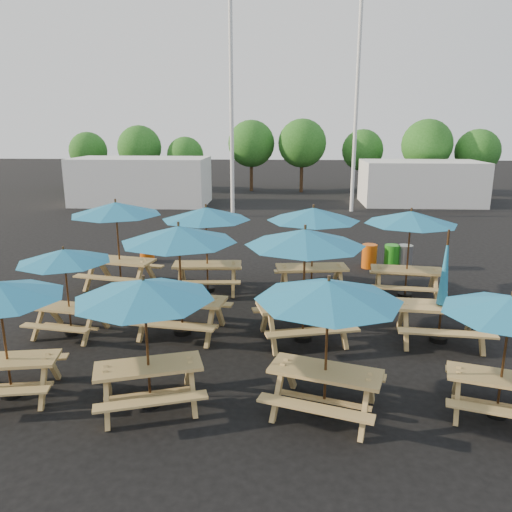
# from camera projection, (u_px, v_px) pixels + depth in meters

# --- Properties ---
(ground) EXTENTS (120.00, 120.00, 0.00)m
(ground) POSITION_uv_depth(u_px,v_px,m) (252.00, 312.00, 12.90)
(ground) COLOR black
(ground) RESTS_ON ground
(picnic_unit_1) EXTENTS (2.37, 2.37, 2.04)m
(picnic_unit_1) POSITION_uv_depth(u_px,v_px,m) (64.00, 260.00, 11.05)
(picnic_unit_1) COLOR tan
(picnic_unit_1) RESTS_ON ground
(picnic_unit_2) EXTENTS (3.09, 3.09, 2.57)m
(picnic_unit_2) POSITION_uv_depth(u_px,v_px,m) (116.00, 212.00, 14.28)
(picnic_unit_2) COLOR tan
(picnic_unit_2) RESTS_ON ground
(picnic_unit_3) EXTENTS (2.90, 2.90, 2.28)m
(picnic_unit_3) POSITION_uv_depth(u_px,v_px,m) (144.00, 295.00, 8.08)
(picnic_unit_3) COLOR tan
(picnic_unit_3) RESTS_ON ground
(picnic_unit_4) EXTENTS (2.93, 2.93, 2.56)m
(picnic_unit_4) POSITION_uv_depth(u_px,v_px,m) (179.00, 239.00, 10.98)
(picnic_unit_4) COLOR tan
(picnic_unit_4) RESTS_ON ground
(picnic_unit_5) EXTENTS (2.68, 2.68, 2.48)m
(picnic_unit_5) POSITION_uv_depth(u_px,v_px,m) (206.00, 217.00, 13.97)
(picnic_unit_5) COLOR tan
(picnic_unit_5) RESTS_ON ground
(picnic_unit_6) EXTENTS (2.96, 2.96, 2.33)m
(picnic_unit_6) POSITION_uv_depth(u_px,v_px,m) (328.00, 297.00, 7.86)
(picnic_unit_6) COLOR tan
(picnic_unit_6) RESTS_ON ground
(picnic_unit_7) EXTENTS (3.16, 3.16, 2.56)m
(picnic_unit_7) POSITION_uv_depth(u_px,v_px,m) (305.00, 243.00, 10.64)
(picnic_unit_7) COLOR tan
(picnic_unit_7) RESTS_ON ground
(picnic_unit_8) EXTENTS (2.85, 2.85, 2.52)m
(picnic_unit_8) POSITION_uv_depth(u_px,v_px,m) (313.00, 218.00, 13.63)
(picnic_unit_8) COLOR tan
(picnic_unit_8) RESTS_ON ground
(picnic_unit_9) EXTENTS (2.66, 2.66, 2.11)m
(picnic_unit_9) POSITION_uv_depth(u_px,v_px,m) (511.00, 311.00, 7.81)
(picnic_unit_9) COLOR tan
(picnic_unit_9) RESTS_ON ground
(picnic_unit_10) EXTENTS (2.14, 1.91, 2.54)m
(picnic_unit_10) POSITION_uv_depth(u_px,v_px,m) (442.00, 297.00, 10.88)
(picnic_unit_10) COLOR tan
(picnic_unit_10) RESTS_ON ground
(picnic_unit_11) EXTENTS (2.78, 2.78, 2.46)m
(picnic_unit_11) POSITION_uv_depth(u_px,v_px,m) (411.00, 221.00, 13.45)
(picnic_unit_11) COLOR tan
(picnic_unit_11) RESTS_ON ground
(waste_bin_0) EXTENTS (0.50, 0.50, 0.80)m
(waste_bin_0) POSITION_uv_depth(u_px,v_px,m) (147.00, 251.00, 17.56)
(waste_bin_0) COLOR #CB500B
(waste_bin_0) RESTS_ON ground
(waste_bin_1) EXTENTS (0.50, 0.50, 0.80)m
(waste_bin_1) POSITION_uv_depth(u_px,v_px,m) (369.00, 256.00, 16.81)
(waste_bin_1) COLOR #CB500B
(waste_bin_1) RESTS_ON ground
(waste_bin_2) EXTENTS (0.50, 0.50, 0.80)m
(waste_bin_2) POSITION_uv_depth(u_px,v_px,m) (392.00, 257.00, 16.75)
(waste_bin_2) COLOR #208818
(waste_bin_2) RESTS_ON ground
(waste_bin_3) EXTENTS (0.50, 0.50, 0.80)m
(waste_bin_3) POSITION_uv_depth(u_px,v_px,m) (405.00, 257.00, 16.71)
(waste_bin_3) COLOR gray
(waste_bin_3) RESTS_ON ground
(mast_0) EXTENTS (0.20, 0.20, 12.00)m
(mast_0) POSITION_uv_depth(u_px,v_px,m) (231.00, 98.00, 25.02)
(mast_0) COLOR silver
(mast_0) RESTS_ON ground
(mast_1) EXTENTS (0.20, 0.20, 12.00)m
(mast_1) POSITION_uv_depth(u_px,v_px,m) (357.00, 100.00, 26.56)
(mast_1) COLOR silver
(mast_1) RESTS_ON ground
(event_tent_0) EXTENTS (8.00, 4.00, 2.80)m
(event_tent_0) POSITION_uv_depth(u_px,v_px,m) (142.00, 181.00, 30.39)
(event_tent_0) COLOR silver
(event_tent_0) RESTS_ON ground
(event_tent_1) EXTENTS (7.00, 4.00, 2.60)m
(event_tent_1) POSITION_uv_depth(u_px,v_px,m) (421.00, 183.00, 30.39)
(event_tent_1) COLOR silver
(event_tent_1) RESTS_ON ground
(tree_0) EXTENTS (2.80, 2.80, 4.24)m
(tree_0) POSITION_uv_depth(u_px,v_px,m) (88.00, 151.00, 37.39)
(tree_0) COLOR #382314
(tree_0) RESTS_ON ground
(tree_1) EXTENTS (3.11, 3.11, 4.72)m
(tree_1) POSITION_uv_depth(u_px,v_px,m) (140.00, 148.00, 35.75)
(tree_1) COLOR #382314
(tree_1) RESTS_ON ground
(tree_2) EXTENTS (2.59, 2.59, 3.93)m
(tree_2) POSITION_uv_depth(u_px,v_px,m) (185.00, 155.00, 35.45)
(tree_2) COLOR #382314
(tree_2) RESTS_ON ground
(tree_3) EXTENTS (3.36, 3.36, 5.09)m
(tree_3) POSITION_uv_depth(u_px,v_px,m) (251.00, 144.00, 36.01)
(tree_3) COLOR #382314
(tree_3) RESTS_ON ground
(tree_4) EXTENTS (3.41, 3.41, 5.17)m
(tree_4) POSITION_uv_depth(u_px,v_px,m) (302.00, 143.00, 35.33)
(tree_4) COLOR #382314
(tree_4) RESTS_ON ground
(tree_5) EXTENTS (2.94, 2.94, 4.45)m
(tree_5) POSITION_uv_depth(u_px,v_px,m) (363.00, 150.00, 35.61)
(tree_5) COLOR #382314
(tree_5) RESTS_ON ground
(tree_6) EXTENTS (3.38, 3.38, 5.13)m
(tree_6) POSITION_uv_depth(u_px,v_px,m) (427.00, 145.00, 33.54)
(tree_6) COLOR #382314
(tree_6) RESTS_ON ground
(tree_7) EXTENTS (2.95, 2.95, 4.48)m
(tree_7) POSITION_uv_depth(u_px,v_px,m) (478.00, 151.00, 33.48)
(tree_7) COLOR #382314
(tree_7) RESTS_ON ground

